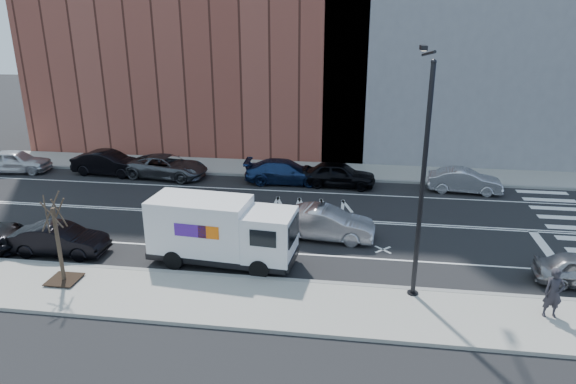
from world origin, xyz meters
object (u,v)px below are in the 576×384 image
(driving_sedan, at_px, (325,223))
(far_parked_b, at_px, (109,163))
(pedestrian, at_px, (554,293))
(far_parked_a, at_px, (16,161))
(fedex_van, at_px, (221,231))

(driving_sedan, bearing_deg, far_parked_b, 65.79)
(driving_sedan, distance_m, pedestrian, 10.43)
(far_parked_a, xyz_separation_m, pedestrian, (30.56, -14.02, 0.30))
(fedex_van, distance_m, far_parked_b, 16.12)
(far_parked_a, xyz_separation_m, driving_sedan, (22.01, -8.06, -0.00))
(fedex_van, relative_size, driving_sedan, 1.38)
(far_parked_a, bearing_deg, driving_sedan, -116.38)
(far_parked_a, bearing_deg, fedex_van, -128.82)
(fedex_van, xyz_separation_m, far_parked_b, (-11.07, 11.69, -0.74))
(pedestrian, bearing_deg, driving_sedan, 141.45)
(far_parked_a, bearing_deg, far_parked_b, -92.82)
(far_parked_b, height_order, pedestrian, pedestrian)
(far_parked_b, xyz_separation_m, pedestrian, (23.94, -14.42, 0.29))
(far_parked_b, height_order, driving_sedan, far_parked_b)
(fedex_van, bearing_deg, driving_sedan, 41.94)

